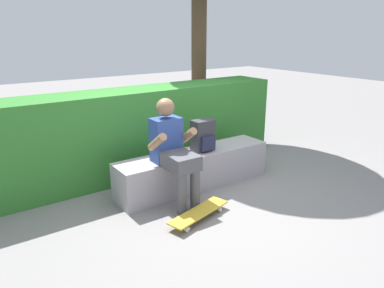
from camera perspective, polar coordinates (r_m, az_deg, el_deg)
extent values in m
plane|color=gray|center=(4.45, 3.58, -8.47)|extent=(24.00, 24.00, 0.00)
cube|color=#9C979D|center=(4.66, 0.41, -4.00)|extent=(2.12, 0.46, 0.47)
cube|color=#2D4793|center=(4.21, -4.13, 0.70)|extent=(0.34, 0.22, 0.52)
sphere|color=#8C6647|center=(4.11, -4.25, 5.83)|extent=(0.21, 0.21, 0.21)
cube|color=#4C4C51|center=(4.02, -1.79, -2.75)|extent=(0.32, 0.40, 0.17)
cylinder|color=#4C4C51|center=(3.98, -1.65, -7.97)|extent=(0.11, 0.11, 0.47)
cylinder|color=#4C4C51|center=(4.07, 0.48, -7.34)|extent=(0.11, 0.11, 0.47)
cylinder|color=#8C6647|center=(3.99, -5.57, 0.28)|extent=(0.09, 0.33, 0.27)
cylinder|color=#8C6647|center=(4.19, -0.81, 1.22)|extent=(0.09, 0.33, 0.27)
cube|color=gold|center=(3.94, 1.09, -10.75)|extent=(0.82, 0.40, 0.02)
cylinder|color=silver|center=(4.21, 2.73, -9.69)|extent=(0.06, 0.04, 0.05)
cylinder|color=silver|center=(4.13, 4.41, -10.29)|extent=(0.06, 0.04, 0.05)
cylinder|color=silver|center=(3.83, -2.52, -12.63)|extent=(0.06, 0.04, 0.05)
cylinder|color=silver|center=(3.74, -0.79, -13.39)|extent=(0.06, 0.04, 0.05)
cube|color=#333338|center=(4.59, 1.72, 1.41)|extent=(0.28, 0.18, 0.40)
cube|color=#212540|center=(4.53, 2.58, 0.10)|extent=(0.20, 0.05, 0.18)
cube|color=#30762C|center=(5.06, -9.23, 1.83)|extent=(4.51, 0.66, 1.19)
cylinder|color=#473323|center=(6.54, 1.11, 15.14)|extent=(0.26, 0.26, 3.34)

